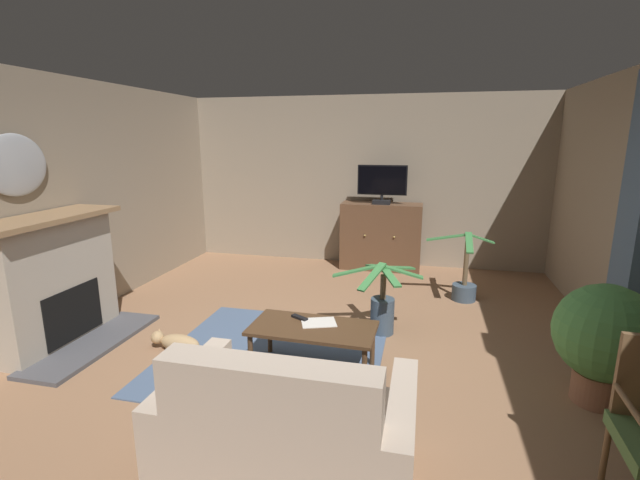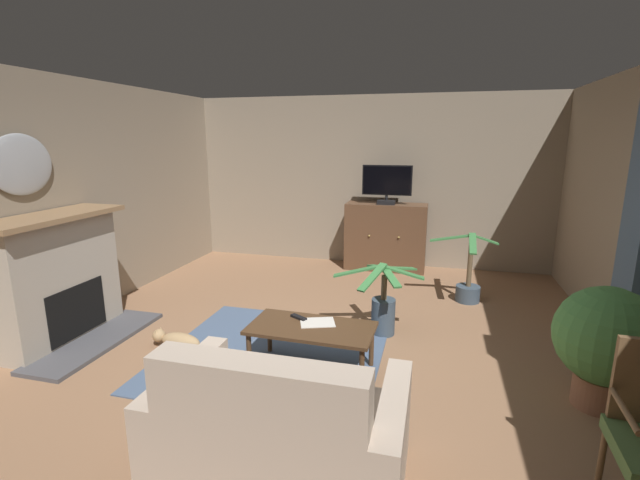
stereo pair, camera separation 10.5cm
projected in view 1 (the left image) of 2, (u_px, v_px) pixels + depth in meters
ground_plane at (307, 364)px, 4.08m from camera, size 6.23×7.58×0.04m
wall_back at (363, 181)px, 7.13m from camera, size 6.23×0.10×2.67m
wall_left at (29, 208)px, 4.42m from camera, size 0.10×7.58×2.67m
curtain_panel_far at (636, 203)px, 3.83m from camera, size 0.10×0.44×2.24m
rug_central at (274, 354)px, 4.21m from camera, size 2.02×1.98×0.01m
fireplace at (54, 283)px, 4.36m from camera, size 0.90×1.49×1.29m
wall_mirror_oval at (15, 165)px, 4.16m from camera, size 0.06×0.71×0.59m
tv_cabinet at (381, 238)px, 6.91m from camera, size 1.23×0.47×1.03m
television at (382, 183)px, 6.67m from camera, size 0.74×0.20×0.59m
coffee_table at (313, 331)px, 3.84m from camera, size 1.10×0.58×0.42m
tv_remote at (300, 318)px, 3.99m from camera, size 0.17×0.13×0.02m
folded_newspaper at (319, 322)px, 3.91m from camera, size 0.36×0.31×0.01m
sofa_floral at (288, 437)px, 2.57m from camera, size 1.44×0.91×0.94m
potted_plant_tall_palm_by_window at (382, 308)px, 4.63m from camera, size 0.93×0.79×0.78m
potted_plant_small_fern_corner at (605, 337)px, 3.35m from camera, size 0.74×0.74×0.95m
potted_plant_on_hearth_side at (464, 283)px, 5.60m from camera, size 0.82×0.85×0.89m
cat at (177, 342)px, 4.27m from camera, size 0.73×0.20×0.19m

